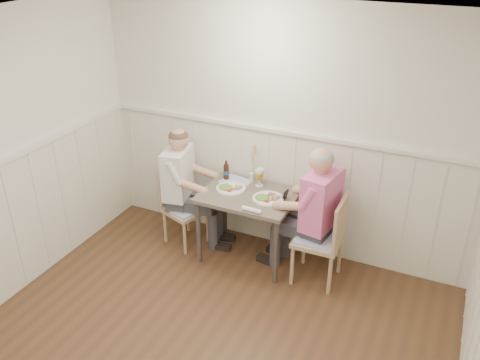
{
  "coord_description": "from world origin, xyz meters",
  "views": [
    {
      "loc": [
        1.61,
        -2.27,
        3.18
      ],
      "look_at": [
        -0.2,
        1.64,
        1.0
      ],
      "focal_mm": 38.0,
      "sensor_mm": 36.0,
      "label": 1
    }
  ],
  "objects_px": {
    "dining_table": "(248,203)",
    "grass_vase": "(252,164)",
    "diner_cream": "(183,195)",
    "chair_left": "(182,205)",
    "beer_bottle": "(226,171)",
    "chair_right": "(324,237)",
    "man_in_pink": "(315,223)"
  },
  "relations": [
    {
      "from": "dining_table",
      "to": "grass_vase",
      "type": "distance_m",
      "value": 0.42
    },
    {
      "from": "diner_cream",
      "to": "dining_table",
      "type": "bearing_deg",
      "value": -0.25
    },
    {
      "from": "chair_left",
      "to": "beer_bottle",
      "type": "relative_size",
      "value": 3.88
    },
    {
      "from": "beer_bottle",
      "to": "grass_vase",
      "type": "height_order",
      "value": "grass_vase"
    },
    {
      "from": "dining_table",
      "to": "diner_cream",
      "type": "xyz_separation_m",
      "value": [
        -0.77,
        0.0,
        -0.09
      ]
    },
    {
      "from": "dining_table",
      "to": "chair_left",
      "type": "xyz_separation_m",
      "value": [
        -0.78,
        -0.02,
        -0.2
      ]
    },
    {
      "from": "dining_table",
      "to": "chair_left",
      "type": "height_order",
      "value": "chair_left"
    },
    {
      "from": "chair_right",
      "to": "grass_vase",
      "type": "bearing_deg",
      "value": 159.44
    },
    {
      "from": "man_in_pink",
      "to": "beer_bottle",
      "type": "xyz_separation_m",
      "value": [
        -1.06,
        0.21,
        0.26
      ]
    },
    {
      "from": "chair_right",
      "to": "chair_left",
      "type": "bearing_deg",
      "value": 178.43
    },
    {
      "from": "man_in_pink",
      "to": "beer_bottle",
      "type": "height_order",
      "value": "man_in_pink"
    },
    {
      "from": "man_in_pink",
      "to": "chair_left",
      "type": "bearing_deg",
      "value": -179.43
    },
    {
      "from": "man_in_pink",
      "to": "grass_vase",
      "type": "bearing_deg",
      "value": 160.47
    },
    {
      "from": "dining_table",
      "to": "grass_vase",
      "type": "height_order",
      "value": "grass_vase"
    },
    {
      "from": "beer_bottle",
      "to": "man_in_pink",
      "type": "bearing_deg",
      "value": -11.25
    },
    {
      "from": "chair_right",
      "to": "grass_vase",
      "type": "xyz_separation_m",
      "value": [
        -0.91,
        0.34,
        0.44
      ]
    },
    {
      "from": "chair_left",
      "to": "grass_vase",
      "type": "distance_m",
      "value": 0.9
    },
    {
      "from": "man_in_pink",
      "to": "diner_cream",
      "type": "xyz_separation_m",
      "value": [
        -1.49,
        0.01,
        -0.03
      ]
    },
    {
      "from": "chair_right",
      "to": "beer_bottle",
      "type": "distance_m",
      "value": 1.25
    },
    {
      "from": "grass_vase",
      "to": "chair_right",
      "type": "bearing_deg",
      "value": -20.56
    },
    {
      "from": "chair_right",
      "to": "beer_bottle",
      "type": "height_order",
      "value": "beer_bottle"
    },
    {
      "from": "chair_left",
      "to": "grass_vase",
      "type": "relative_size",
      "value": 1.86
    },
    {
      "from": "man_in_pink",
      "to": "grass_vase",
      "type": "height_order",
      "value": "man_in_pink"
    },
    {
      "from": "man_in_pink",
      "to": "diner_cream",
      "type": "height_order",
      "value": "man_in_pink"
    },
    {
      "from": "diner_cream",
      "to": "chair_left",
      "type": "bearing_deg",
      "value": -94.68
    },
    {
      "from": "chair_left",
      "to": "grass_vase",
      "type": "height_order",
      "value": "grass_vase"
    },
    {
      "from": "dining_table",
      "to": "chair_left",
      "type": "relative_size",
      "value": 1.15
    },
    {
      "from": "chair_right",
      "to": "diner_cream",
      "type": "relative_size",
      "value": 0.69
    },
    {
      "from": "beer_bottle",
      "to": "dining_table",
      "type": "bearing_deg",
      "value": -30.75
    },
    {
      "from": "chair_right",
      "to": "chair_left",
      "type": "height_order",
      "value": "chair_right"
    },
    {
      "from": "chair_right",
      "to": "beer_bottle",
      "type": "relative_size",
      "value": 4.37
    },
    {
      "from": "chair_right",
      "to": "man_in_pink",
      "type": "distance_m",
      "value": 0.15
    }
  ]
}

